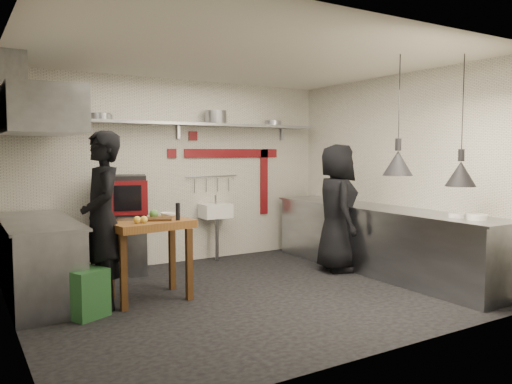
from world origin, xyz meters
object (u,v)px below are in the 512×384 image
chef_left (103,220)px  chef_right (337,208)px  combi_oven (123,196)px  green_bin (86,293)px  oven_stand (124,245)px  prep_table (150,260)px

chef_left → chef_right: bearing=94.9°
combi_oven → green_bin: 2.01m
chef_right → green_bin: bearing=117.1°
green_bin → chef_left: size_ratio=0.26×
oven_stand → chef_right: bearing=-10.8°
oven_stand → combi_oven: combi_oven is taller
prep_table → chef_left: chef_left is taller
combi_oven → chef_left: size_ratio=0.32×
green_bin → chef_left: 0.79m
chef_left → combi_oven: bearing=160.5°
green_bin → prep_table: 0.84m
prep_table → chef_left: (-0.53, -0.02, 0.51)m
oven_stand → prep_table: bearing=-77.3°
chef_left → chef_right: chef_left is taller
oven_stand → chef_right: chef_right is taller
oven_stand → green_bin: (-0.88, -1.64, -0.15)m
oven_stand → prep_table: (-0.11, -1.39, 0.06)m
combi_oven → prep_table: bearing=-77.1°
green_bin → prep_table: prep_table is taller
prep_table → chef_right: size_ratio=0.51×
oven_stand → chef_left: bearing=-97.0°
prep_table → chef_left: 0.73m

